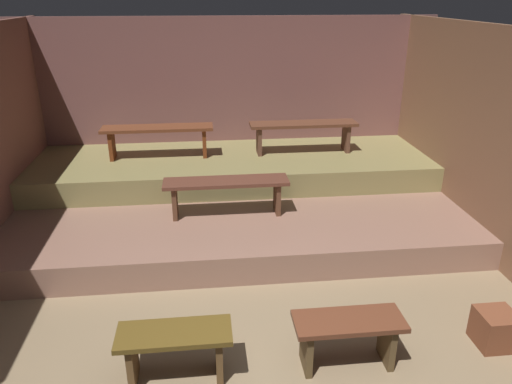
{
  "coord_description": "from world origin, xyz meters",
  "views": [
    {
      "loc": [
        -0.38,
        -2.48,
        2.7
      ],
      "look_at": [
        0.21,
        2.79,
        0.52
      ],
      "focal_mm": 34.17,
      "sensor_mm": 36.0,
      "label": 1
    }
  ],
  "objects_px": {
    "bench_floor_left": "(175,345)",
    "wooden_crate_floor": "(495,329)",
    "bench_lower_center": "(226,188)",
    "bench_middle_left": "(158,133)",
    "bench_middle_right": "(303,129)",
    "bench_floor_right": "(348,332)"
  },
  "relations": [
    {
      "from": "bench_lower_center",
      "to": "wooden_crate_floor",
      "type": "relative_size",
      "value": 4.72
    },
    {
      "from": "bench_floor_left",
      "to": "bench_floor_right",
      "type": "height_order",
      "value": "same"
    },
    {
      "from": "bench_floor_right",
      "to": "wooden_crate_floor",
      "type": "xyz_separation_m",
      "value": [
        1.27,
        0.09,
        -0.15
      ]
    },
    {
      "from": "bench_floor_left",
      "to": "wooden_crate_floor",
      "type": "bearing_deg",
      "value": 2.09
    },
    {
      "from": "bench_floor_left",
      "to": "bench_lower_center",
      "type": "height_order",
      "value": "bench_lower_center"
    },
    {
      "from": "bench_middle_right",
      "to": "wooden_crate_floor",
      "type": "distance_m",
      "value": 3.58
    },
    {
      "from": "bench_floor_left",
      "to": "wooden_crate_floor",
      "type": "relative_size",
      "value": 2.8
    },
    {
      "from": "bench_lower_center",
      "to": "bench_middle_left",
      "type": "xyz_separation_m",
      "value": [
        -0.83,
        1.25,
        0.32
      ]
    },
    {
      "from": "bench_floor_right",
      "to": "bench_lower_center",
      "type": "bearing_deg",
      "value": 110.0
    },
    {
      "from": "bench_floor_left",
      "to": "wooden_crate_floor",
      "type": "distance_m",
      "value": 2.59
    },
    {
      "from": "bench_lower_center",
      "to": "bench_floor_right",
      "type": "bearing_deg",
      "value": -70.0
    },
    {
      "from": "bench_floor_left",
      "to": "bench_lower_center",
      "type": "relative_size",
      "value": 0.59
    },
    {
      "from": "bench_lower_center",
      "to": "bench_middle_right",
      "type": "distance_m",
      "value": 1.71
    },
    {
      "from": "bench_middle_left",
      "to": "bench_middle_right",
      "type": "bearing_deg",
      "value": 0.0
    },
    {
      "from": "bench_floor_left",
      "to": "bench_middle_right",
      "type": "height_order",
      "value": "bench_middle_right"
    },
    {
      "from": "bench_lower_center",
      "to": "bench_middle_left",
      "type": "relative_size",
      "value": 0.97
    },
    {
      "from": "bench_lower_center",
      "to": "bench_middle_left",
      "type": "height_order",
      "value": "bench_middle_left"
    },
    {
      "from": "bench_middle_left",
      "to": "bench_middle_right",
      "type": "distance_m",
      "value": 1.96
    },
    {
      "from": "wooden_crate_floor",
      "to": "bench_floor_left",
      "type": "bearing_deg",
      "value": -177.91
    },
    {
      "from": "bench_floor_right",
      "to": "bench_floor_left",
      "type": "bearing_deg",
      "value": 180.0
    },
    {
      "from": "bench_middle_right",
      "to": "bench_floor_right",
      "type": "bearing_deg",
      "value": -95.47
    },
    {
      "from": "bench_middle_left",
      "to": "bench_middle_right",
      "type": "relative_size",
      "value": 1.0
    }
  ]
}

